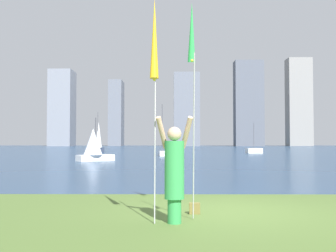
{
  "coord_description": "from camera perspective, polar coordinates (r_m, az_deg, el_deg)",
  "views": [
    {
      "loc": [
        -1.31,
        -8.8,
        1.53
      ],
      "look_at": [
        -1.47,
        8.26,
        2.16
      ],
      "focal_mm": 42.85,
      "sensor_mm": 36.0,
      "label": 1
    }
  ],
  "objects": [
    {
      "name": "ground",
      "position": [
        59.78,
        1.81,
        -3.63
      ],
      "size": [
        120.0,
        138.0,
        0.12
      ],
      "color": "#4C662D"
    },
    {
      "name": "person",
      "position": [
        7.52,
        0.91,
        -6.31
      ],
      "size": [
        0.73,
        0.54,
        2.0
      ],
      "rotation": [
        0.0,
        0.0,
        0.05
      ],
      "color": "green",
      "rests_on": "ground"
    },
    {
      "name": "kite_flag_left",
      "position": [
        7.51,
        -1.95,
        11.78
      ],
      "size": [
        0.16,
        0.56,
        4.18
      ],
      "color": "#B2B2B7",
      "rests_on": "ground"
    },
    {
      "name": "kite_flag_right",
      "position": [
        8.5,
        3.4,
        12.41
      ],
      "size": [
        0.16,
        1.19,
        4.38
      ],
      "color": "#B2B2B7",
      "rests_on": "ground"
    },
    {
      "name": "bag",
      "position": [
        8.58,
        3.8,
        -11.61
      ],
      "size": [
        0.23,
        0.13,
        0.23
      ],
      "color": "olive",
      "rests_on": "ground"
    },
    {
      "name": "sailboat_0",
      "position": [
        52.08,
        -9.88,
        -1.71
      ],
      "size": [
        1.56,
        1.74,
        5.17
      ],
      "color": "#333D51",
      "rests_on": "ground"
    },
    {
      "name": "sailboat_1",
      "position": [
        40.44,
        -0.83,
        -3.83
      ],
      "size": [
        0.84,
        2.13,
        5.23
      ],
      "color": "white",
      "rests_on": "ground"
    },
    {
      "name": "sailboat_4",
      "position": [
        30.72,
        -10.53,
        -2.74
      ],
      "size": [
        2.78,
        2.52,
        3.27
      ],
      "color": "white",
      "rests_on": "ground"
    },
    {
      "name": "sailboat_7",
      "position": [
        50.26,
        12.13,
        -3.43
      ],
      "size": [
        2.09,
        1.41,
        3.69
      ],
      "color": "white",
      "rests_on": "ground"
    },
    {
      "name": "skyline_tower_0",
      "position": [
        117.51,
        -14.83,
        2.45
      ],
      "size": [
        6.33,
        7.23,
        21.42
      ],
      "color": "gray",
      "rests_on": "ground"
    },
    {
      "name": "skyline_tower_1",
      "position": [
        119.11,
        -7.36,
        1.78
      ],
      "size": [
        3.8,
        7.48,
        19.13
      ],
      "color": "slate",
      "rests_on": "ground"
    },
    {
      "name": "skyline_tower_2",
      "position": [
        113.71,
        2.66,
        2.34
      ],
      "size": [
        7.22,
        6.19,
        20.67
      ],
      "color": "slate",
      "rests_on": "ground"
    },
    {
      "name": "skyline_tower_3",
      "position": [
        114.8,
        11.38,
        3.15
      ],
      "size": [
        7.9,
        4.72,
        23.93
      ],
      "color": "#565B66",
      "rests_on": "ground"
    },
    {
      "name": "skyline_tower_4",
      "position": [
        123.89,
        18.11,
        3.24
      ],
      "size": [
        6.84,
        4.83,
        25.67
      ],
      "color": "gray",
      "rests_on": "ground"
    }
  ]
}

